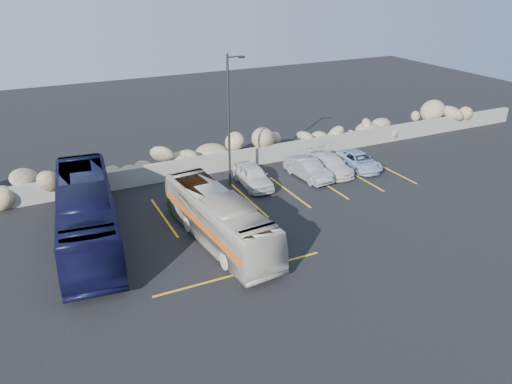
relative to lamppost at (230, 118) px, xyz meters
name	(u,v)px	position (x,y,z in m)	size (l,w,h in m)	color
ground	(263,270)	(-2.56, -9.50, -4.30)	(90.00, 90.00, 0.00)	black
seawall	(179,169)	(-2.56, 2.50, -3.70)	(60.00, 0.40, 1.20)	gray
riprap_pile	(172,153)	(-2.56, 3.70, -3.00)	(54.00, 2.80, 2.60)	#867957
parking_lines	(291,203)	(2.09, -3.93, -4.29)	(18.16, 9.36, 0.01)	gold
lamppost	(230,118)	(0.00, 0.00, 0.00)	(1.14, 0.18, 8.00)	#302E2B
vintage_bus	(219,219)	(-3.29, -6.24, -3.04)	(2.10, 8.99, 2.50)	beige
tour_coach	(86,214)	(-9.06, -3.42, -2.78)	(2.55, 10.88, 3.03)	black
car_a	(253,176)	(1.19, -0.71, -3.64)	(1.56, 3.88, 1.32)	silver
car_b	(308,169)	(4.89, -1.17, -3.66)	(1.34, 3.84, 1.27)	#A2A2A6
car_c	(331,164)	(6.78, -0.97, -3.71)	(1.63, 4.02, 1.17)	silver
car_d	(359,161)	(8.88, -1.19, -3.76)	(1.77, 3.83, 1.07)	#98B6D8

